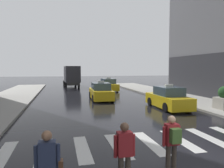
% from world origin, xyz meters
% --- Properties ---
extents(crosswalk_markings, '(11.30, 2.80, 0.01)m').
position_xyz_m(crosswalk_markings, '(-0.00, 3.00, 0.00)').
color(crosswalk_markings, silver).
rests_on(crosswalk_markings, ground).
extents(taxi_lead, '(1.97, 4.56, 1.80)m').
position_xyz_m(taxi_lead, '(4.37, 9.66, 0.72)').
color(taxi_lead, yellow).
rests_on(taxi_lead, ground).
extents(taxi_second, '(2.04, 4.59, 1.80)m').
position_xyz_m(taxi_second, '(0.28, 15.21, 0.72)').
color(taxi_second, yellow).
rests_on(taxi_second, ground).
extents(taxi_third, '(2.09, 4.61, 1.80)m').
position_xyz_m(taxi_third, '(2.75, 23.14, 0.72)').
color(taxi_third, yellow).
rests_on(taxi_third, ground).
extents(box_truck, '(2.54, 7.62, 3.35)m').
position_xyz_m(box_truck, '(-1.70, 30.92, 1.85)').
color(box_truck, '#2D2D2D').
rests_on(box_truck, ground).
extents(pedestrian_with_backpack, '(0.55, 0.43, 1.65)m').
position_xyz_m(pedestrian_with_backpack, '(-0.43, 0.51, 0.97)').
color(pedestrian_with_backpack, '#473D33').
rests_on(pedestrian_with_backpack, ground).
extents(pedestrian_with_handbag, '(0.61, 0.24, 1.65)m').
position_xyz_m(pedestrian_with_handbag, '(-3.74, -0.15, 0.93)').
color(pedestrian_with_handbag, '#473D33').
rests_on(pedestrian_with_handbag, ground).
extents(pedestrian_plain_coat, '(0.55, 0.24, 1.65)m').
position_xyz_m(pedestrian_plain_coat, '(-1.94, 0.12, 0.94)').
color(pedestrian_plain_coat, '#473D33').
rests_on(pedestrian_plain_coat, ground).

